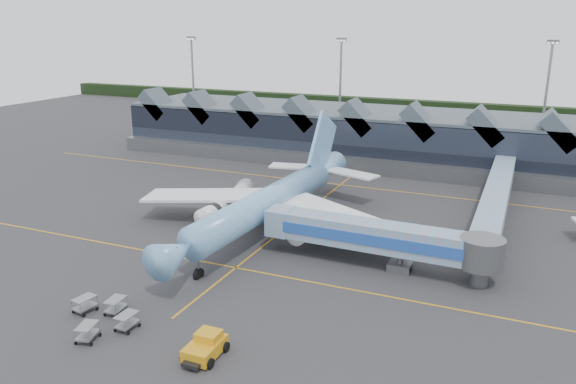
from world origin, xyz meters
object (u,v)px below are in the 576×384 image
at_px(main_airliner, 272,200).
at_px(fuel_truck, 240,197).
at_px(jet_bridge, 390,240).
at_px(pushback_tug, 205,347).

relative_size(main_airliner, fuel_truck, 4.03).
xyz_separation_m(main_airliner, fuel_truck, (-7.61, 5.70, -2.05)).
xyz_separation_m(main_airliner, jet_bridge, (16.66, -5.63, -0.65)).
bearing_deg(pushback_tug, main_airliner, 103.69).
relative_size(fuel_truck, pushback_tug, 2.49).
bearing_deg(main_airliner, pushback_tug, -71.70).
bearing_deg(jet_bridge, pushback_tug, -111.60).
height_order(fuel_truck, pushback_tug, fuel_truck).
relative_size(jet_bridge, fuel_truck, 2.42).
distance_m(jet_bridge, fuel_truck, 26.83).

